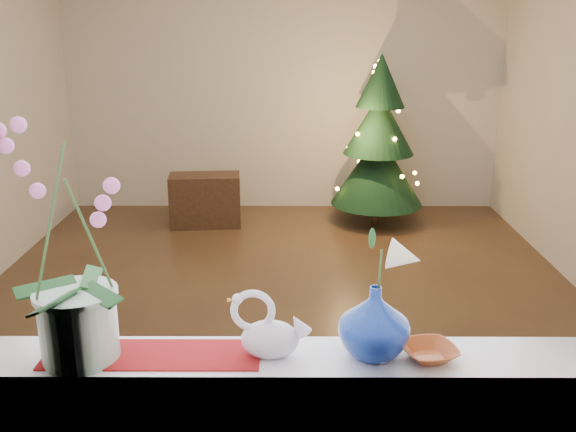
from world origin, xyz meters
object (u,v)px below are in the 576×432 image
object	(u,v)px
amber_dish	(429,353)
paperweight	(381,353)
blue_vase	(374,316)
swan	(270,325)
orchid_pot	(70,245)
xmas_tree	(379,140)
side_table	(205,200)

from	to	relation	value
amber_dish	paperweight	bearing A→B (deg)	-170.98
paperweight	amber_dish	world-z (taller)	paperweight
blue_vase	swan	bearing A→B (deg)	-178.65
blue_vase	paperweight	world-z (taller)	blue_vase
swan	blue_vase	xyz separation A→B (m)	(0.33, 0.01, 0.03)
orchid_pot	amber_dish	distance (m)	1.18
paperweight	xmas_tree	world-z (taller)	xmas_tree
swan	paperweight	xyz separation A→B (m)	(0.35, -0.04, -0.08)
amber_dish	side_table	distance (m)	4.45
xmas_tree	side_table	xyz separation A→B (m)	(-1.69, -0.13, -0.57)
blue_vase	amber_dish	world-z (taller)	blue_vase
orchid_pot	side_table	world-z (taller)	orchid_pot
blue_vase	side_table	world-z (taller)	blue_vase
orchid_pot	paperweight	xyz separation A→B (m)	(0.96, -0.03, -0.35)
orchid_pot	amber_dish	size ratio (longest dim) A/B	5.23
blue_vase	side_table	size ratio (longest dim) A/B	0.40
swan	amber_dish	distance (m)	0.52
swan	blue_vase	bearing A→B (deg)	18.11
amber_dish	side_table	size ratio (longest dim) A/B	0.22
orchid_pot	swan	world-z (taller)	orchid_pot
blue_vase	xmas_tree	xyz separation A→B (m)	(0.59, 4.31, -0.23)
blue_vase	xmas_tree	size ratio (longest dim) A/B	0.17
blue_vase	amber_dish	xyz separation A→B (m)	(0.18, -0.02, -0.12)
blue_vase	paperweight	size ratio (longest dim) A/B	4.21
swan	paperweight	size ratio (longest dim) A/B	3.92
xmas_tree	blue_vase	bearing A→B (deg)	-97.81
side_table	blue_vase	bearing A→B (deg)	-80.33
paperweight	amber_dish	size ratio (longest dim) A/B	0.44
xmas_tree	side_table	world-z (taller)	xmas_tree
orchid_pot	xmas_tree	bearing A→B (deg)	70.54
swan	orchid_pot	bearing A→B (deg)	-161.85
orchid_pot	xmas_tree	xyz separation A→B (m)	(1.53, 4.34, -0.48)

